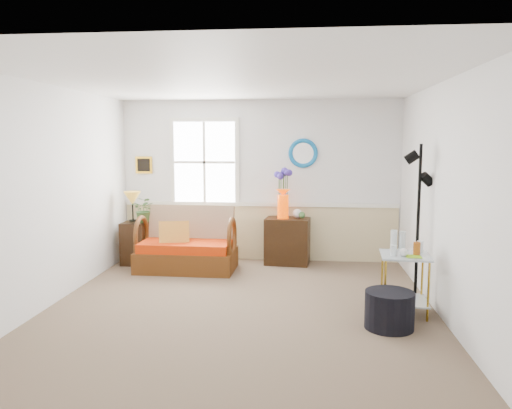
# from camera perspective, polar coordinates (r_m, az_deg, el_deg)

# --- Properties ---
(floor) EXTENTS (4.50, 5.00, 0.01)m
(floor) POSITION_cam_1_polar(r_m,az_deg,el_deg) (5.93, -1.84, -11.85)
(floor) COLOR brown
(floor) RESTS_ON ground
(ceiling) EXTENTS (4.50, 5.00, 0.01)m
(ceiling) POSITION_cam_1_polar(r_m,az_deg,el_deg) (5.64, -1.95, 13.97)
(ceiling) COLOR white
(ceiling) RESTS_ON walls
(walls) EXTENTS (4.51, 5.01, 2.60)m
(walls) POSITION_cam_1_polar(r_m,az_deg,el_deg) (5.64, -1.90, 0.74)
(walls) COLOR white
(walls) RESTS_ON floor
(wainscot) EXTENTS (4.46, 0.02, 0.90)m
(wainscot) POSITION_cam_1_polar(r_m,az_deg,el_deg) (8.20, 0.40, -3.22)
(wainscot) COLOR #C9B685
(wainscot) RESTS_ON walls
(chair_rail) EXTENTS (4.46, 0.04, 0.06)m
(chair_rail) POSITION_cam_1_polar(r_m,az_deg,el_deg) (8.12, 0.39, 0.03)
(chair_rail) COLOR white
(chair_rail) RESTS_ON walls
(window) EXTENTS (1.14, 0.06, 1.44)m
(window) POSITION_cam_1_polar(r_m,az_deg,el_deg) (8.20, -5.90, 4.83)
(window) COLOR white
(window) RESTS_ON walls
(picture) EXTENTS (0.28, 0.03, 0.28)m
(picture) POSITION_cam_1_polar(r_m,az_deg,el_deg) (8.47, -12.68, 4.43)
(picture) COLOR gold
(picture) RESTS_ON walls
(mirror) EXTENTS (0.47, 0.07, 0.47)m
(mirror) POSITION_cam_1_polar(r_m,az_deg,el_deg) (8.04, 5.41, 5.86)
(mirror) COLOR #1D89C8
(mirror) RESTS_ON walls
(loveseat) EXTENTS (1.47, 0.85, 0.95)m
(loveseat) POSITION_cam_1_polar(r_m,az_deg,el_deg) (7.60, -7.95, -3.94)
(loveseat) COLOR #543215
(loveseat) RESTS_ON floor
(throw_pillow) EXTENTS (0.46, 0.21, 0.45)m
(throw_pillow) POSITION_cam_1_polar(r_m,az_deg,el_deg) (7.55, -9.33, -3.58)
(throw_pillow) COLOR orange
(throw_pillow) RESTS_ON loveseat
(lamp_stand) EXTENTS (0.39, 0.39, 0.67)m
(lamp_stand) POSITION_cam_1_polar(r_m,az_deg,el_deg) (8.15, -13.63, -4.32)
(lamp_stand) COLOR black
(lamp_stand) RESTS_ON floor
(table_lamp) EXTENTS (0.31, 0.31, 0.49)m
(table_lamp) POSITION_cam_1_polar(r_m,az_deg,el_deg) (8.08, -13.92, -0.27)
(table_lamp) COLOR gold
(table_lamp) RESTS_ON lamp_stand
(potted_plant) EXTENTS (0.42, 0.45, 0.31)m
(potted_plant) POSITION_cam_1_polar(r_m,az_deg,el_deg) (8.05, -12.63, -0.89)
(potted_plant) COLOR #3B6331
(potted_plant) RESTS_ON lamp_stand
(cabinet) EXTENTS (0.73, 0.51, 0.73)m
(cabinet) POSITION_cam_1_polar(r_m,az_deg,el_deg) (7.95, 3.61, -4.18)
(cabinet) COLOR black
(cabinet) RESTS_ON floor
(flower_vase) EXTENTS (0.31, 0.31, 0.77)m
(flower_vase) POSITION_cam_1_polar(r_m,az_deg,el_deg) (7.82, 3.11, 1.21)
(flower_vase) COLOR #EA4100
(flower_vase) RESTS_ON cabinet
(side_table) EXTENTS (0.58, 0.58, 0.68)m
(side_table) POSITION_cam_1_polar(r_m,az_deg,el_deg) (5.93, 16.57, -8.71)
(side_table) COLOR #AC8621
(side_table) RESTS_ON floor
(tabletop_items) EXTENTS (0.42, 0.42, 0.25)m
(tabletop_items) POSITION_cam_1_polar(r_m,az_deg,el_deg) (5.86, 16.83, -4.22)
(tabletop_items) COLOR silver
(tabletop_items) RESTS_ON side_table
(floor_lamp) EXTENTS (0.31, 0.31, 1.91)m
(floor_lamp) POSITION_cam_1_polar(r_m,az_deg,el_deg) (6.33, 18.02, -2.06)
(floor_lamp) COLOR black
(floor_lamp) RESTS_ON floor
(ottoman) EXTENTS (0.51, 0.51, 0.39)m
(ottoman) POSITION_cam_1_polar(r_m,az_deg,el_deg) (5.48, 15.00, -11.56)
(ottoman) COLOR black
(ottoman) RESTS_ON floor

